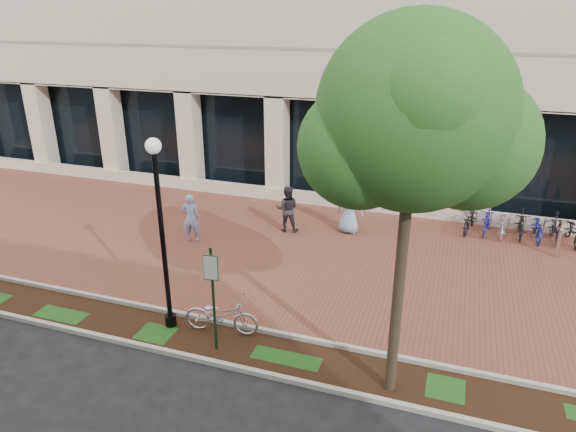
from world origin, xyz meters
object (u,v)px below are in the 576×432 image
(parking_sign, at_px, (213,287))
(lamppost, at_px, (161,227))
(street_tree, at_px, (417,126))
(pedestrian_mid, at_px, (287,209))
(bike_rack_cluster, at_px, (521,225))
(pedestrian_right, at_px, (350,206))
(locked_bicycle, at_px, (221,315))
(bollard, at_px, (559,242))
(pedestrian_left, at_px, (191,218))

(parking_sign, xyz_separation_m, lamppost, (-1.50, 0.51, 1.04))
(parking_sign, distance_m, lamppost, 1.90)
(parking_sign, height_order, street_tree, street_tree)
(street_tree, bearing_deg, pedestrian_mid, 123.86)
(parking_sign, xyz_separation_m, bike_rack_cluster, (7.14, 9.15, -1.19))
(pedestrian_right, bearing_deg, lamppost, 76.13)
(street_tree, relative_size, locked_bicycle, 4.02)
(bollard, xyz_separation_m, bike_rack_cluster, (-1.00, 1.29, -0.04))
(pedestrian_right, bearing_deg, locked_bicycle, 85.56)
(bollard, bearing_deg, pedestrian_mid, -174.86)
(lamppost, relative_size, bollard, 4.80)
(pedestrian_right, bearing_deg, pedestrian_mid, 23.86)
(lamppost, xyz_separation_m, pedestrian_mid, (0.83, 6.55, -1.85))
(bike_rack_cluster, bearing_deg, locked_bicycle, -125.34)
(pedestrian_mid, distance_m, pedestrian_right, 2.18)
(parking_sign, height_order, bollard, parking_sign)
(bike_rack_cluster, bearing_deg, pedestrian_right, -159.78)
(locked_bicycle, bearing_deg, parking_sign, -173.48)
(parking_sign, height_order, pedestrian_left, parking_sign)
(locked_bicycle, bearing_deg, pedestrian_mid, -3.09)
(parking_sign, relative_size, bike_rack_cluster, 0.63)
(pedestrian_left, bearing_deg, pedestrian_right, -166.34)
(parking_sign, xyz_separation_m, pedestrian_left, (-3.46, 5.21, -0.81))
(lamppost, distance_m, bollard, 12.32)
(parking_sign, xyz_separation_m, locked_bicycle, (-0.17, 0.67, -1.16))
(street_tree, relative_size, pedestrian_left, 4.42)
(lamppost, distance_m, locked_bicycle, 2.58)
(pedestrian_left, xyz_separation_m, pedestrian_right, (4.90, 2.44, 0.13))
(parking_sign, relative_size, pedestrian_left, 1.55)
(pedestrian_right, bearing_deg, pedestrian_left, 34.97)
(pedestrian_right, bearing_deg, street_tree, 117.55)
(street_tree, height_order, bollard, street_tree)
(street_tree, bearing_deg, parking_sign, -179.95)
(pedestrian_mid, bearing_deg, lamppost, 70.83)
(parking_sign, bearing_deg, street_tree, -9.20)
(locked_bicycle, bearing_deg, street_tree, -106.56)
(pedestrian_left, relative_size, pedestrian_mid, 1.01)
(lamppost, relative_size, pedestrian_mid, 2.86)
(pedestrian_mid, relative_size, bike_rack_cluster, 0.40)
(parking_sign, xyz_separation_m, pedestrian_right, (1.43, 7.64, -0.67))
(locked_bicycle, xyz_separation_m, pedestrian_right, (1.60, 6.97, 0.49))
(street_tree, relative_size, bollard, 7.45)
(lamppost, bearing_deg, pedestrian_mid, 82.74)
(parking_sign, bearing_deg, lamppost, 151.96)
(lamppost, distance_m, pedestrian_right, 7.90)
(pedestrian_right, xyz_separation_m, bollard, (6.71, 0.22, -0.47))
(parking_sign, distance_m, bike_rack_cluster, 11.66)
(locked_bicycle, distance_m, pedestrian_mid, 6.42)
(pedestrian_mid, relative_size, bollard, 1.68)
(locked_bicycle, relative_size, bike_rack_cluster, 0.45)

